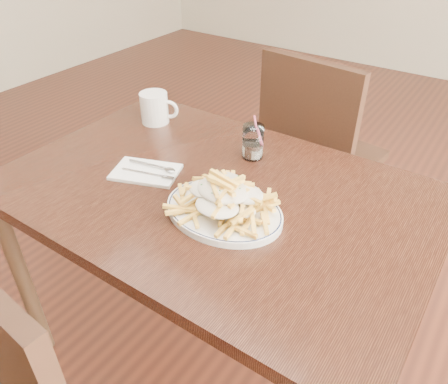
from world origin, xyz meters
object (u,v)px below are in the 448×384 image
Objects in this scene: chair_far at (315,147)px; coffee_mug at (155,108)px; table at (215,210)px; fries_plate at (224,211)px; loaded_fries at (224,194)px; water_glass at (253,144)px.

coffee_mug is at bearing -127.09° from chair_far.
fries_plate is at bearing -42.92° from table.
chair_far is (-0.01, 0.76, -0.14)m from table.
chair_far is at bearing 96.90° from loaded_fries.
water_glass is (-0.09, 0.29, -0.02)m from loaded_fries.
coffee_mug reaches higher than fries_plate.
table is 4.01× the size of loaded_fries.
fries_plate is 2.73× the size of coffee_mug.
coffee_mug is at bearing 148.72° from fries_plate.
fries_plate is at bearing -83.10° from chair_far.
table is 0.49m from coffee_mug.
chair_far is 0.90m from loaded_fries.
water_glass reaches higher than coffee_mug.
fries_plate is (0.10, -0.84, 0.23)m from chair_far.
water_glass is at bearing -89.03° from chair_far.
table is 0.15m from fries_plate.
water_glass is (-0.09, 0.29, 0.03)m from fries_plate.
water_glass is at bearing 107.58° from loaded_fries.
loaded_fries is at bearing -31.28° from coffee_mug.
table is 0.19m from loaded_fries.
water_glass reaches higher than loaded_fries.
fries_plate is 0.31m from water_glass.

